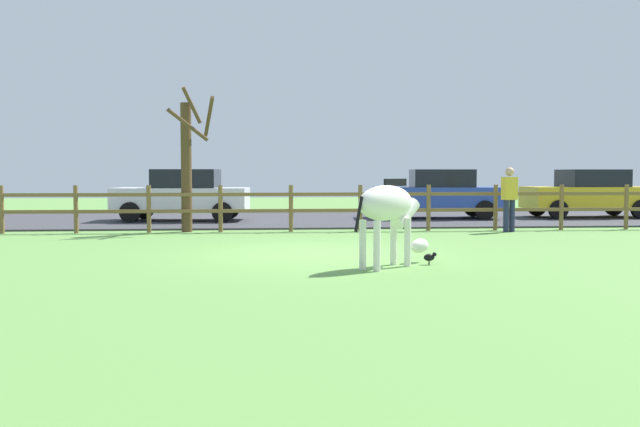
{
  "coord_description": "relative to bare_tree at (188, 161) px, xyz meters",
  "views": [
    {
      "loc": [
        -1.07,
        -13.02,
        1.51
      ],
      "look_at": [
        0.1,
        0.71,
        0.71
      ],
      "focal_mm": 39.69,
      "sensor_mm": 36.0,
      "label": 1
    }
  ],
  "objects": [
    {
      "name": "parked_car_blue",
      "position": [
        7.51,
        4.03,
        -0.95
      ],
      "size": [
        4.13,
        2.15,
        1.56
      ],
      "color": "#2D4CAD",
      "rests_on": "parking_asphalt"
    },
    {
      "name": "visitor_near_fence",
      "position": [
        8.14,
        -0.73,
        -0.88
      ],
      "size": [
        0.41,
        0.31,
        1.64
      ],
      "color": "#232847",
      "rests_on": "ground_plane"
    },
    {
      "name": "ground_plane",
      "position": [
        2.89,
        -5.16,
        -1.79
      ],
      "size": [
        60.0,
        60.0,
        0.0
      ],
      "primitive_type": "plane",
      "color": "#5B8C42"
    },
    {
      "name": "paddock_fence",
      "position": [
        2.61,
        -0.16,
        -1.11
      ],
      "size": [
        21.56,
        0.11,
        1.19
      ],
      "color": "brown",
      "rests_on": "ground_plane"
    },
    {
      "name": "parking_asphalt",
      "position": [
        2.89,
        4.14,
        -1.77
      ],
      "size": [
        28.0,
        7.4,
        0.05
      ],
      "primitive_type": "cube",
      "color": "#38383D",
      "rests_on": "ground_plane"
    },
    {
      "name": "bare_tree",
      "position": [
        0.0,
        0.0,
        0.0
      ],
      "size": [
        1.18,
        1.36,
        3.64
      ],
      "color": "#513A23",
      "rests_on": "ground_plane"
    },
    {
      "name": "parked_car_yellow",
      "position": [
        12.52,
        4.04,
        -0.95
      ],
      "size": [
        4.01,
        1.9,
        1.56
      ],
      "color": "yellow",
      "rests_on": "parking_asphalt"
    },
    {
      "name": "parked_car_white",
      "position": [
        -0.51,
        3.56,
        -0.95
      ],
      "size": [
        4.13,
        2.15,
        1.56
      ],
      "color": "white",
      "rests_on": "parking_asphalt"
    },
    {
      "name": "zebra",
      "position": [
        3.86,
        -7.13,
        -0.87
      ],
      "size": [
        1.54,
        1.46,
        1.41
      ],
      "color": "white",
      "rests_on": "ground_plane"
    },
    {
      "name": "crow_on_grass",
      "position": [
        4.59,
        -6.86,
        -1.67
      ],
      "size": [
        0.22,
        0.1,
        0.2
      ],
      "color": "black",
      "rests_on": "ground_plane"
    }
  ]
}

